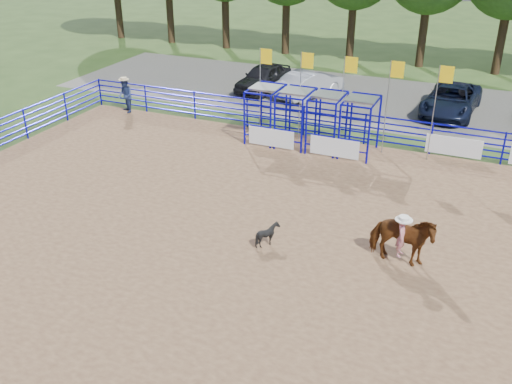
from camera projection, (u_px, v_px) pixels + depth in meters
ground at (290, 249)px, 18.58m from camera, size 120.00×120.00×0.00m
arena_dirt at (290, 249)px, 18.57m from camera, size 30.00×20.00×0.02m
gravel_strip at (393, 102)px, 32.53m from camera, size 40.00×10.00×0.01m
horse_and_rider at (402, 238)px, 17.41m from camera, size 2.09×1.02×2.29m
calf at (268, 234)px, 18.59m from camera, size 0.84×0.78×0.80m
spectator_cowboy at (125, 95)px, 30.52m from camera, size 1.14×1.10×1.90m
car_a at (263, 77)px, 34.35m from camera, size 2.41×4.82×1.58m
car_b at (310, 84)px, 33.20m from camera, size 3.23×4.94×1.54m
car_c at (451, 100)px, 30.43m from camera, size 2.95×5.69×1.53m
perimeter_fence at (290, 229)px, 18.24m from camera, size 30.10×20.10×1.50m
chute_assembly at (319, 121)px, 25.94m from camera, size 19.32×2.41×4.20m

